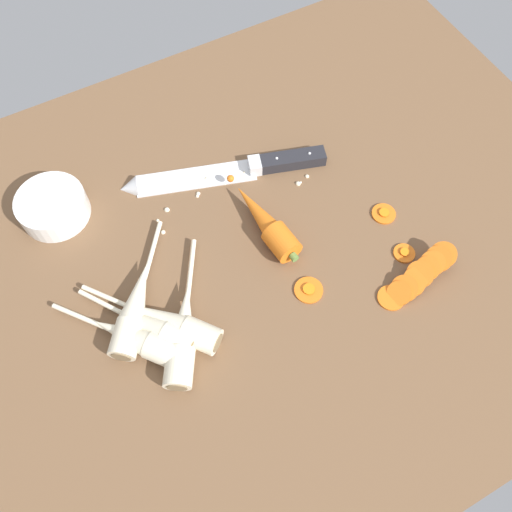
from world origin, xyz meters
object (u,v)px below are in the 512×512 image
(chefs_knife, at_px, (221,172))
(parsnip_back, at_px, (154,328))
(whole_carrot, at_px, (266,223))
(carrot_slice_stray_far, at_px, (309,290))
(parsnip_outer, at_px, (135,308))
(prep_bowl, at_px, (52,206))
(parsnip_mid_left, at_px, (137,339))
(carrot_slice_stray_mid, at_px, (404,253))
(carrot_slice_stray_near, at_px, (384,213))
(parsnip_front, at_px, (172,323))
(parsnip_mid_right, at_px, (183,334))
(carrot_slice_stack, at_px, (419,276))

(chefs_knife, distance_m, parsnip_back, 0.29)
(whole_carrot, height_order, carrot_slice_stray_far, whole_carrot)
(parsnip_outer, xyz_separation_m, prep_bowl, (-0.05, 0.22, 0.00))
(parsnip_mid_left, bearing_deg, parsnip_back, 7.99)
(parsnip_back, height_order, parsnip_outer, same)
(carrot_slice_stray_mid, bearing_deg, carrot_slice_stray_near, 79.89)
(whole_carrot, distance_m, parsnip_mid_left, 0.26)
(parsnip_front, distance_m, parsnip_mid_right, 0.02)
(chefs_knife, distance_m, carrot_slice_stack, 0.36)
(parsnip_mid_left, xyz_separation_m, carrot_slice_stray_mid, (0.42, -0.06, -0.02))
(chefs_knife, xyz_separation_m, carrot_slice_stack, (0.17, -0.32, 0.01))
(carrot_slice_stack, bearing_deg, parsnip_mid_right, 166.82)
(parsnip_outer, relative_size, carrot_slice_stray_near, 5.01)
(chefs_knife, xyz_separation_m, parsnip_front, (-0.18, -0.21, 0.01))
(parsnip_mid_right, distance_m, carrot_slice_stray_mid, 0.36)
(carrot_slice_stray_near, relative_size, carrot_slice_stray_mid, 1.15)
(carrot_slice_stray_near, height_order, carrot_slice_stray_mid, same)
(carrot_slice_stack, height_order, carrot_slice_stray_near, carrot_slice_stack)
(parsnip_outer, relative_size, carrot_slice_stack, 1.38)
(parsnip_front, relative_size, parsnip_mid_left, 1.08)
(parsnip_mid_left, bearing_deg, carrot_slice_stray_near, 2.05)
(parsnip_front, relative_size, carrot_slice_stray_near, 4.91)
(parsnip_mid_right, relative_size, parsnip_back, 1.22)
(parsnip_back, height_order, carrot_slice_stray_near, parsnip_back)
(parsnip_mid_left, relative_size, prep_bowl, 1.60)
(parsnip_outer, xyz_separation_m, carrot_slice_stray_mid, (0.40, -0.10, -0.02))
(parsnip_front, bearing_deg, whole_carrot, 22.56)
(parsnip_front, bearing_deg, carrot_slice_stray_far, -11.55)
(carrot_slice_stack, height_order, carrot_slice_stray_far, carrot_slice_stack)
(carrot_slice_stray_far, bearing_deg, prep_bowl, 132.90)
(whole_carrot, height_order, carrot_slice_stray_near, whole_carrot)
(whole_carrot, relative_size, parsnip_mid_left, 1.06)
(parsnip_front, distance_m, prep_bowl, 0.28)
(parsnip_mid_right, height_order, prep_bowl, same)
(prep_bowl, bearing_deg, carrot_slice_stray_near, -28.47)
(carrot_slice_stray_near, distance_m, prep_bowl, 0.53)
(parsnip_mid_left, xyz_separation_m, parsnip_outer, (0.02, 0.04, -0.00))
(chefs_knife, relative_size, parsnip_outer, 1.76)
(parsnip_front, distance_m, parsnip_outer, 0.06)
(parsnip_front, xyz_separation_m, carrot_slice_stray_mid, (0.36, -0.06, -0.02))
(parsnip_back, height_order, prep_bowl, same)
(carrot_slice_stack, bearing_deg, parsnip_outer, 159.08)
(parsnip_outer, height_order, carrot_slice_stray_mid, parsnip_outer)
(chefs_knife, relative_size, carrot_slice_stray_near, 8.82)
(parsnip_outer, xyz_separation_m, carrot_slice_stray_near, (0.42, -0.03, -0.02))
(chefs_knife, height_order, carrot_slice_stray_far, chefs_knife)
(parsnip_mid_right, relative_size, carrot_slice_stack, 1.51)
(parsnip_front, distance_m, carrot_slice_stray_mid, 0.37)
(chefs_knife, xyz_separation_m, carrot_slice_stray_near, (0.20, -0.19, -0.00))
(parsnip_outer, bearing_deg, carrot_slice_stray_far, -20.03)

